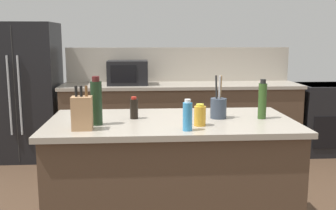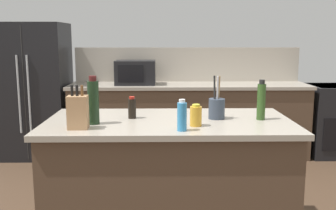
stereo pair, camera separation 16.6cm
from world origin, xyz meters
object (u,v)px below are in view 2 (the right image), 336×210
Objects in this scene: utensil_crock at (217,108)px; honey_jar at (196,116)px; dish_soap_bottle at (182,116)px; soy_sauce_bottle at (132,108)px; olive_oil_bottle at (261,101)px; refrigerator at (34,90)px; microwave at (135,72)px; knife_block at (78,112)px; wine_bottle at (93,102)px.

utensil_crock reaches higher than honey_jar.
dish_soap_bottle is 0.53m from soy_sauce_bottle.
refrigerator is at bearing 136.62° from olive_oil_bottle.
dish_soap_bottle is 1.25× the size of soy_sauce_bottle.
soy_sauce_bottle is (0.11, -2.13, -0.08)m from microwave.
knife_block is 0.79m from honey_jar.
dish_soap_bottle is 0.17m from honey_jar.
dish_soap_bottle is (-0.60, -0.34, -0.04)m from olive_oil_bottle.
soy_sauce_bottle is (0.33, 0.33, -0.04)m from knife_block.
utensil_crock is 1.95× the size of soy_sauce_bottle.
knife_block is (-0.22, -2.47, -0.04)m from microwave.
wine_bottle is 1.64× the size of dish_soap_bottle.
honey_jar is at bearing -6.07° from wine_bottle.
utensil_crock is at bearing 173.43° from olive_oil_bottle.
utensil_crock reaches higher than knife_block.
olive_oil_bottle is at bearing 29.63° from dish_soap_bottle.
dish_soap_bottle is at bearing -126.48° from honey_jar.
knife_block is (1.10, -2.52, 0.20)m from refrigerator.
refrigerator is at bearing 177.77° from microwave.
olive_oil_bottle reaches higher than soy_sauce_bottle.
utensil_crock is at bearing -2.38° from soy_sauce_bottle.
wine_bottle reaches higher than soy_sauce_bottle.
knife_block is at bearing -162.17° from utensil_crock.
wine_bottle is (-0.88, -0.16, 0.08)m from utensil_crock.
soy_sauce_bottle is at bearing 44.50° from knife_block.
utensil_crock reaches higher than olive_oil_bottle.
wine_bottle reaches higher than dish_soap_bottle.
olive_oil_bottle is at bearing -64.23° from microwave.
soy_sauce_bottle is (-0.63, 0.03, -0.00)m from utensil_crock.
olive_oil_bottle is (0.32, -0.04, 0.06)m from utensil_crock.
dish_soap_bottle is at bearing -48.86° from soy_sauce_bottle.
honey_jar is (0.10, 0.14, -0.03)m from dish_soap_bottle.
utensil_crock is (2.06, -2.21, 0.16)m from refrigerator.
olive_oil_bottle is at bearing -43.38° from refrigerator.
wine_bottle is 2.05× the size of soy_sauce_bottle.
microwave is 1.50× the size of wine_bottle.
olive_oil_bottle is at bearing -3.80° from soy_sauce_bottle.
knife_block is at bearing -66.42° from refrigerator.
wine_bottle is at bearing -169.49° from utensil_crock.
refrigerator is 3.15m from dish_soap_bottle.
microwave is 2.14m from soy_sauce_bottle.
utensil_crock is 0.47m from dish_soap_bottle.
honey_jar is (0.71, -0.08, -0.09)m from wine_bottle.
knife_block is 0.99× the size of olive_oil_bottle.
refrigerator reaches higher than microwave.
dish_soap_bottle is (0.68, -0.07, -0.02)m from knife_block.
refrigerator is 11.40× the size of honey_jar.
wine_bottle is at bearing -173.98° from olive_oil_bottle.
refrigerator is 1.34m from microwave.
microwave is 2.48m from knife_block.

